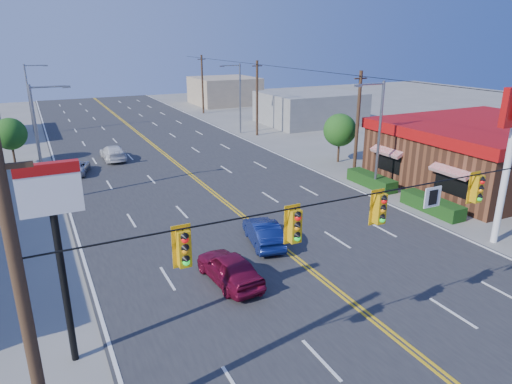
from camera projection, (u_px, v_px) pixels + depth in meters
name	position (u px, v px, depth m)	size (l,w,h in m)	color
ground	(392.00, 336.00, 17.44)	(160.00, 160.00, 0.00)	gray
road	(207.00, 188.00, 34.39)	(20.00, 120.00, 0.06)	#2D2D30
signal_span	(403.00, 218.00, 15.82)	(24.32, 0.34, 9.00)	#47301E
kfc	(485.00, 152.00, 35.23)	(16.30, 12.40, 4.70)	brown
pizza_hut_sign	(55.00, 224.00, 14.53)	(1.90, 0.30, 6.85)	black
streetlight_se	(377.00, 131.00, 32.40)	(2.55, 0.25, 8.00)	gray
streetlight_ne	(239.00, 95.00, 52.75)	(2.55, 0.25, 8.00)	gray
streetlight_sw	(41.00, 138.00, 30.10)	(2.55, 0.25, 8.00)	gray
streetlight_nw	(31.00, 95.00, 52.14)	(2.55, 0.25, 8.00)	gray
utility_pole_near	(357.00, 125.00, 36.49)	(0.28, 0.28, 8.40)	#47301E
utility_pole_mid	(257.00, 99.00, 51.75)	(0.28, 0.28, 8.40)	#47301E
utility_pole_far	(202.00, 85.00, 67.01)	(0.28, 0.28, 8.40)	#47301E
tree_kfc_rear	(340.00, 130.00, 40.83)	(2.94, 2.94, 4.41)	#47301E
tree_west	(10.00, 134.00, 39.90)	(2.80, 2.80, 4.20)	#47301E
bld_east_mid	(310.00, 108.00, 59.97)	(12.00, 10.00, 4.00)	gray
bld_east_far	(225.00, 91.00, 77.30)	(10.00, 10.00, 4.40)	tan
car_magenta	(229.00, 269.00, 20.98)	(1.72, 4.27, 1.46)	maroon
car_blue	(263.00, 233.00, 24.90)	(1.44, 4.13, 1.36)	#0E1B55
car_white	(113.00, 153.00, 42.10)	(1.86, 4.57, 1.33)	white
car_silver	(77.00, 168.00, 37.85)	(1.77, 3.84, 1.07)	#BABABF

